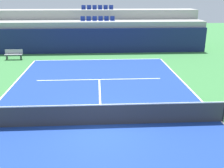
% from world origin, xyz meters
% --- Properties ---
extents(ground_plane, '(80.00, 80.00, 0.00)m').
position_xyz_m(ground_plane, '(0.00, 0.00, 0.00)').
color(ground_plane, '#387A3D').
extents(court_surface, '(11.00, 24.00, 0.01)m').
position_xyz_m(court_surface, '(0.00, 0.00, 0.01)').
color(court_surface, navy).
rests_on(court_surface, ground_plane).
extents(baseline_far, '(11.00, 0.10, 0.00)m').
position_xyz_m(baseline_far, '(0.00, 11.95, 0.01)').
color(baseline_far, white).
rests_on(baseline_far, court_surface).
extents(sideline_right, '(0.10, 24.00, 0.00)m').
position_xyz_m(sideline_right, '(5.45, 0.00, 0.01)').
color(sideline_right, white).
rests_on(sideline_right, court_surface).
extents(service_line_far, '(8.26, 0.10, 0.00)m').
position_xyz_m(service_line_far, '(0.00, 6.40, 0.01)').
color(service_line_far, white).
rests_on(service_line_far, court_surface).
extents(centre_service_line, '(0.10, 6.40, 0.00)m').
position_xyz_m(centre_service_line, '(0.00, 3.20, 0.01)').
color(centre_service_line, white).
rests_on(centre_service_line, court_surface).
extents(back_wall, '(20.86, 0.30, 2.33)m').
position_xyz_m(back_wall, '(0.00, 14.72, 1.17)').
color(back_wall, navy).
rests_on(back_wall, ground_plane).
extents(stands_tier_lower, '(20.86, 2.40, 2.89)m').
position_xyz_m(stands_tier_lower, '(0.00, 16.07, 1.45)').
color(stands_tier_lower, '#9E9E99').
rests_on(stands_tier_lower, ground_plane).
extents(stands_tier_upper, '(20.86, 2.40, 3.83)m').
position_xyz_m(stands_tier_upper, '(0.00, 18.47, 1.92)').
color(stands_tier_upper, '#9E9E99').
rests_on(stands_tier_upper, ground_plane).
extents(seating_row_lower, '(3.35, 0.44, 0.44)m').
position_xyz_m(seating_row_lower, '(-0.00, 16.17, 3.02)').
color(seating_row_lower, navy).
rests_on(seating_row_lower, stands_tier_lower).
extents(seating_row_upper, '(3.35, 0.44, 0.44)m').
position_xyz_m(seating_row_upper, '(-0.00, 18.57, 3.96)').
color(seating_row_upper, navy).
rests_on(seating_row_upper, stands_tier_upper).
extents(tennis_net, '(11.08, 0.08, 1.07)m').
position_xyz_m(tennis_net, '(0.00, 0.00, 0.51)').
color(tennis_net, black).
rests_on(tennis_net, court_surface).
extents(player_bench, '(1.50, 0.40, 0.85)m').
position_xyz_m(player_bench, '(-7.33, 12.51, 0.51)').
color(player_bench, '#99999E').
rests_on(player_bench, ground_plane).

